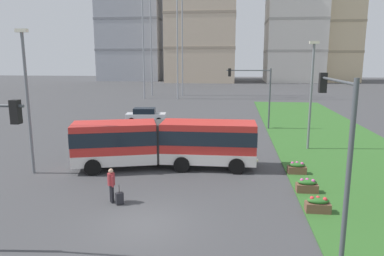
% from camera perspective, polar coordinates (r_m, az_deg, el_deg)
% --- Properties ---
extents(ground_plane, '(260.00, 260.00, 0.00)m').
position_cam_1_polar(ground_plane, '(15.98, -7.84, -15.00)').
color(ground_plane, '#424244').
extents(grass_median, '(10.00, 70.00, 0.08)m').
position_cam_1_polar(grass_median, '(26.22, 25.11, -5.41)').
color(grass_median, '#336628').
rests_on(grass_median, ground_plane).
extents(articulated_bus, '(12.00, 4.29, 3.00)m').
position_cam_1_polar(articulated_bus, '(23.06, -4.34, -2.37)').
color(articulated_bus, red).
rests_on(articulated_bus, ground).
extents(car_white_van, '(4.59, 2.47, 1.58)m').
position_cam_1_polar(car_white_van, '(40.26, -7.44, 2.02)').
color(car_white_van, silver).
rests_on(car_white_van, ground).
extents(pedestrian_crossing, '(0.38, 0.49, 1.74)m').
position_cam_1_polar(pedestrian_crossing, '(18.07, -12.79, -8.58)').
color(pedestrian_crossing, black).
rests_on(pedestrian_crossing, ground).
extents(rolling_suitcase, '(0.43, 0.40, 0.97)m').
position_cam_1_polar(rolling_suitcase, '(18.00, -11.54, -10.96)').
color(rolling_suitcase, '#232328').
rests_on(rolling_suitcase, ground).
extents(flower_planter_0, '(1.10, 0.56, 0.74)m').
position_cam_1_polar(flower_planter_0, '(17.62, 19.51, -11.49)').
color(flower_planter_0, brown).
rests_on(flower_planter_0, grass_median).
extents(flower_planter_1, '(1.10, 0.56, 0.74)m').
position_cam_1_polar(flower_planter_1, '(19.89, 17.95, -8.78)').
color(flower_planter_1, brown).
rests_on(flower_planter_1, grass_median).
extents(flower_planter_2, '(1.10, 0.56, 0.74)m').
position_cam_1_polar(flower_planter_2, '(22.81, 16.46, -6.15)').
color(flower_planter_2, brown).
rests_on(flower_planter_2, grass_median).
extents(traffic_light_far_right, '(4.38, 0.28, 6.07)m').
position_cam_1_polar(traffic_light_far_right, '(36.04, 10.11, 6.42)').
color(traffic_light_far_right, '#474C51').
rests_on(traffic_light_far_right, ground).
extents(traffic_light_near_right, '(0.28, 4.36, 6.44)m').
position_cam_1_polar(traffic_light_near_right, '(13.00, 22.35, -1.16)').
color(traffic_light_near_right, '#474C51').
rests_on(traffic_light_near_right, ground).
extents(streetlight_left, '(0.70, 0.28, 8.69)m').
position_cam_1_polar(streetlight_left, '(23.47, -24.88, 4.63)').
color(streetlight_left, slate).
rests_on(streetlight_left, ground).
extents(streetlight_median, '(0.70, 0.28, 8.28)m').
position_cam_1_polar(streetlight_median, '(28.63, 18.56, 5.63)').
color(streetlight_median, slate).
rests_on(streetlight_median, ground).
extents(apartment_tower_west, '(20.24, 19.28, 47.33)m').
position_cam_1_polar(apartment_tower_west, '(125.25, -9.46, 18.54)').
color(apartment_tower_west, '#9EA3AD').
rests_on(apartment_tower_west, ground).
extents(apartment_tower_centre, '(16.79, 16.41, 44.44)m').
position_cam_1_polar(apartment_tower_centre, '(116.32, 16.26, 18.13)').
color(apartment_tower_centre, silver).
rests_on(apartment_tower_centre, ground).
extents(apartment_tower_eastcentre, '(22.06, 16.97, 43.59)m').
position_cam_1_polar(apartment_tower_eastcentre, '(122.45, 20.03, 17.34)').
color(apartment_tower_eastcentre, beige).
rests_on(apartment_tower_eastcentre, ground).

